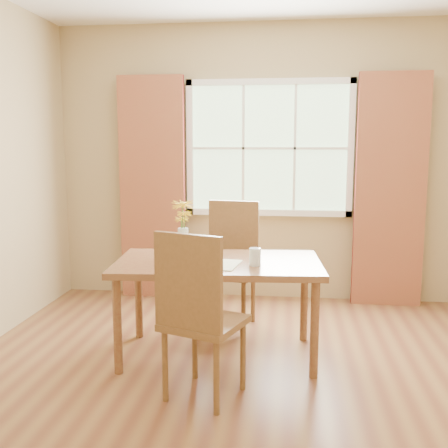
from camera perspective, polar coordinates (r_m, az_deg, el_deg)
room at (r=3.31m, az=3.65°, el=5.30°), size 4.24×3.84×2.74m
window at (r=5.18m, az=4.92°, el=8.21°), size 1.62×0.06×1.32m
curtain_left at (r=5.28m, az=-7.79°, el=3.82°), size 0.65×0.08×2.20m
curtain_right at (r=5.19m, az=17.63°, el=3.41°), size 0.65×0.08×2.20m
dining_table at (r=3.79m, az=-0.65°, el=-5.12°), size 1.52×0.93×0.71m
chair_near at (r=3.14m, az=-2.96°, el=-9.34°), size 0.56×0.56×1.05m
chair_far at (r=4.49m, az=0.74°, el=-3.68°), size 0.50×0.50×1.06m
placemat at (r=3.67m, az=-1.97°, el=-4.34°), size 0.49×0.39×0.01m
plate at (r=3.66m, az=-2.50°, el=-4.26°), size 0.33×0.33×0.01m
croissant_sandwich at (r=3.67m, az=-1.72°, el=-3.16°), size 0.17×0.12×0.12m
water_glass at (r=3.63m, az=3.39°, el=-3.64°), size 0.08×0.08×0.12m
flower_vase at (r=3.96m, az=-4.49°, el=0.23°), size 0.17×0.17×0.41m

